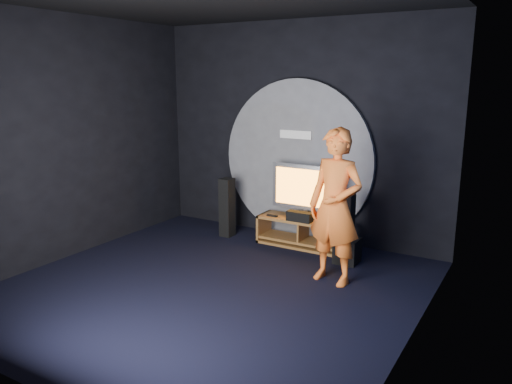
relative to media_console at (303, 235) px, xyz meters
The scene contains 14 objects.
floor 2.09m from the media_console, 99.23° to the right, with size 5.00×5.00×0.00m, color black.
back_wall 1.65m from the media_console, 126.51° to the left, with size 5.00×0.04×3.50m, color black.
front_wall 4.82m from the media_console, 94.19° to the right, with size 5.00×0.04×3.50m, color black.
left_wall 3.83m from the media_console, 144.11° to the right, with size 0.04×5.00×3.50m, color black.
right_wall 3.36m from the media_console, 43.41° to the right, with size 0.04×5.00×3.50m, color black.
wall_disc_panel 1.22m from the media_console, 130.23° to the left, with size 2.60×0.11×2.60m.
media_console is the anchor object (origin of this frame).
tv 0.72m from the media_console, 95.81° to the left, with size 1.14×0.22×0.84m.
center_speaker 0.36m from the media_console, 92.70° to the right, with size 0.40×0.15×0.15m, color black.
remote 0.58m from the media_console, 166.53° to the right, with size 0.18×0.05×0.02m, color black.
tower_speaker_left 1.38m from the media_console, behind, with size 0.20×0.22×0.99m, color black.
tower_speaker_right 0.86m from the media_console, 15.65° to the right, with size 0.20×0.22×0.99m, color black.
subwoofer 0.90m from the media_console, 20.65° to the right, with size 0.33×0.33×0.36m, color black.
player 1.62m from the media_console, 48.70° to the right, with size 0.73×0.48×2.01m, color orange.
Camera 1 is at (3.51, -4.79, 2.61)m, focal length 35.00 mm.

